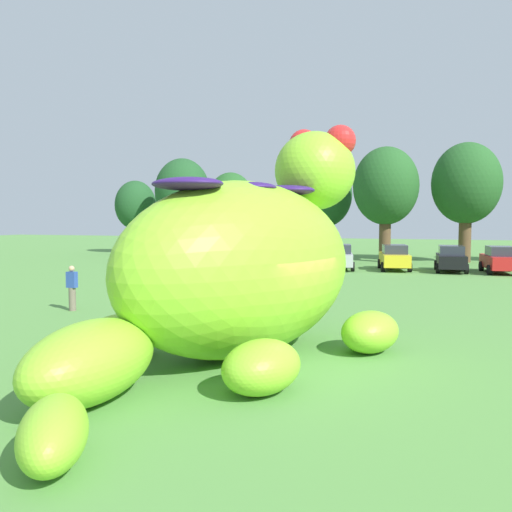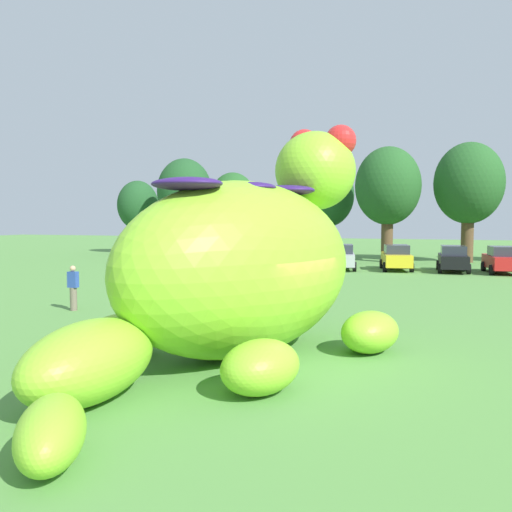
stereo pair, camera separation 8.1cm
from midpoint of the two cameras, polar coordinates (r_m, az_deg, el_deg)
The scene contains 16 objects.
ground_plane at distance 13.15m, azimuth 4.09°, elevation -11.36°, with size 160.00×160.00×0.00m, color #568E42.
giant_inflatable_creature at distance 13.55m, azimuth -1.14°, elevation -1.04°, with size 7.89×12.58×6.26m.
car_blue at distance 38.34m, azimuth -0.17°, elevation 0.13°, with size 2.23×4.24×1.72m.
car_green at distance 37.37m, azimuth 4.20°, elevation 0.02°, with size 2.09×4.17×1.72m.
car_silver at distance 36.64m, azimuth 9.18°, elevation -0.11°, with size 2.46×4.33×1.72m.
car_yellow at distance 36.95m, azimuth 14.85°, elevation -0.16°, with size 2.45×4.33×1.72m.
car_black at distance 36.93m, azimuth 20.41°, elevation -0.28°, with size 2.04×4.15×1.72m.
car_red at distance 37.16m, azimuth 24.91°, elevation -0.38°, with size 2.24×4.25×1.72m.
tree_far_left at distance 54.78m, azimuth -12.49°, elevation 5.27°, with size 4.08×4.08×7.23m.
tree_left at distance 49.95m, azimuth -7.60°, elevation 6.77°, with size 5.06×5.06×8.99m.
tree_mid_left at distance 49.49m, azimuth -2.45°, elevation 5.86°, with size 4.34×4.34×7.70m.
tree_centre_left at distance 48.12m, azimuth 7.71°, elevation 6.41°, with size 4.73×4.73×8.40m.
tree_centre at distance 43.86m, azimuth 13.99°, elevation 7.21°, with size 5.16×5.16×9.15m.
tree_centre_right at distance 45.36m, azimuth 21.87°, elevation 7.16°, with size 5.32×5.32×9.43m.
spectator_near_inflatable at distance 32.15m, azimuth -2.95°, elevation -0.65°, with size 0.38×0.26×1.71m.
spectator_mid_field at distance 21.31m, azimuth -18.88°, elevation -3.28°, with size 0.38×0.26×1.71m.
Camera 2 is at (3.14, -12.28, 3.50)m, focal length 37.36 mm.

